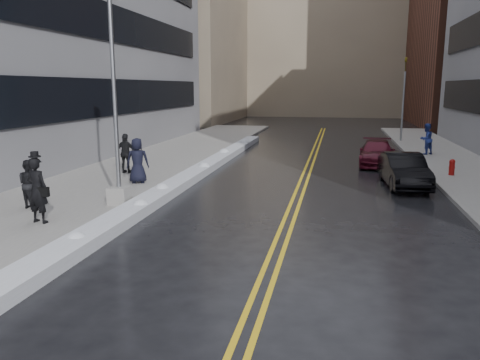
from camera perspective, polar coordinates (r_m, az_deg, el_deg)
The scene contains 18 objects.
ground at distance 13.53m, azimuth -5.44°, elevation -6.30°, with size 160.00×160.00×0.00m, color black.
sidewalk_west at distance 24.62m, azimuth -11.41°, elevation 1.73°, with size 5.50×50.00×0.15m, color gray.
sidewalk_east at distance 23.48m, azimuth 26.71°, elevation 0.27°, with size 4.00×50.00×0.15m, color gray.
lane_line_left at distance 22.73m, azimuth 7.75°, elevation 0.88°, with size 0.12×50.00×0.01m, color gold.
lane_line_right at distance 22.71m, azimuth 8.50°, elevation 0.85°, with size 0.12×50.00×0.01m, color gold.
snow_ridge at distance 21.62m, azimuth -5.42°, elevation 0.85°, with size 0.90×30.00×0.34m, color silver.
building_west_far at distance 59.74m, azimuth -7.48°, elevation 15.95°, with size 14.00×22.00×18.00m, color gray.
building_far at distance 72.66m, azimuth 10.69°, elevation 16.60°, with size 36.00×16.00×22.00m, color gray.
lamppost at distance 16.07m, azimuth -14.84°, elevation 5.42°, with size 0.65×0.65×7.62m.
fire_hydrant at distance 23.16m, azimuth 24.43°, elevation 1.53°, with size 0.26×0.26×0.73m.
traffic_signal at distance 36.61m, azimuth 19.32°, elevation 9.63°, with size 0.16×0.20×6.00m.
pedestrian_fedora at distance 14.81m, azimuth -23.45°, elevation -1.15°, with size 0.71×0.47×1.95m, color black.
pedestrian_b at distance 16.77m, azimuth -24.26°, elevation -0.44°, with size 0.78×0.61×1.61m, color black.
pedestrian_c at distance 19.75m, azimuth -12.39°, elevation 2.33°, with size 0.91×0.60×1.87m, color black.
pedestrian_d at distance 22.16m, azimuth -13.72°, elevation 3.17°, with size 1.07×0.45×1.83m, color black.
pedestrian_east at distance 29.64m, azimuth 21.75°, elevation 4.67°, with size 0.89×0.69×1.82m, color navy.
car_black at distance 20.46m, azimuth 19.34°, elevation 1.14°, with size 1.46×4.19×1.38m, color black.
car_maroon at distance 25.77m, azimuth 16.36°, elevation 3.19°, with size 1.79×4.41×1.28m, color #460B18.
Camera 1 is at (3.86, -12.30, 4.08)m, focal length 35.00 mm.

